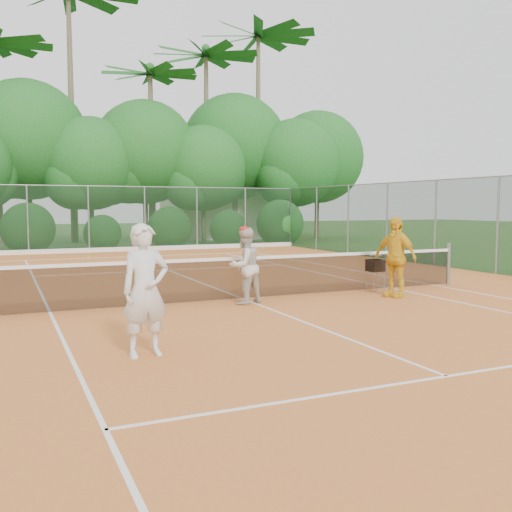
{
  "coord_description": "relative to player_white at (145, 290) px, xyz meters",
  "views": [
    {
      "loc": [
        -4.93,
        -11.68,
        2.1
      ],
      "look_at": [
        -0.23,
        -1.2,
        1.1
      ],
      "focal_mm": 40.0,
      "sensor_mm": 36.0,
      "label": 1
    }
  ],
  "objects": [
    {
      "name": "court_markings",
      "position": [
        3.14,
        3.94,
        -0.92
      ],
      "size": [
        11.03,
        23.83,
        0.01
      ],
      "color": "white",
      "rests_on": "clay_court"
    },
    {
      "name": "player_yellow",
      "position": [
        6.44,
        2.82,
        -0.0
      ],
      "size": [
        0.75,
        1.17,
        1.85
      ],
      "primitive_type": "imported",
      "rotation": [
        0.0,
        0.0,
        -1.27
      ],
      "color": "yellow",
      "rests_on": "clay_court"
    },
    {
      "name": "stray_ball_a",
      "position": [
        3.72,
        14.88,
        -0.89
      ],
      "size": [
        0.07,
        0.07,
        0.07
      ],
      "primitive_type": "sphere",
      "color": "#B1CF30",
      "rests_on": "clay_court"
    },
    {
      "name": "fence_back",
      "position": [
        3.14,
        18.94,
        0.57
      ],
      "size": [
        18.07,
        0.07,
        3.0
      ],
      "color": "#19381E",
      "rests_on": "clay_court"
    },
    {
      "name": "clay_court",
      "position": [
        3.14,
        3.94,
        -0.94
      ],
      "size": [
        18.0,
        36.0,
        0.02
      ],
      "primitive_type": "cube",
      "color": "orange",
      "rests_on": "ground"
    },
    {
      "name": "player_center_grp",
      "position": [
        2.92,
        3.37,
        -0.1
      ],
      "size": [
        0.95,
        0.84,
        1.66
      ],
      "color": "beige",
      "rests_on": "clay_court"
    },
    {
      "name": "player_white",
      "position": [
        0.0,
        0.0,
        0.0
      ],
      "size": [
        0.72,
        0.52,
        1.85
      ],
      "primitive_type": "imported",
      "rotation": [
        0.0,
        0.0,
        0.12
      ],
      "color": "silver",
      "rests_on": "clay_court"
    },
    {
      "name": "tennis_net",
      "position": [
        3.14,
        3.94,
        -0.41
      ],
      "size": [
        11.97,
        0.1,
        1.1
      ],
      "color": "gray",
      "rests_on": "clay_court"
    },
    {
      "name": "ground",
      "position": [
        3.14,
        3.94,
        -0.95
      ],
      "size": [
        120.0,
        120.0,
        0.0
      ],
      "primitive_type": "plane",
      "color": "#274E1B",
      "rests_on": "ground"
    },
    {
      "name": "club_building",
      "position": [
        12.14,
        27.94,
        0.55
      ],
      "size": [
        8.0,
        5.0,
        3.0
      ],
      "primitive_type": "cube",
      "color": "beige",
      "rests_on": "ground"
    },
    {
      "name": "tropical_treeline",
      "position": [
        4.57,
        24.16,
        4.17
      ],
      "size": [
        32.1,
        8.49,
        15.03
      ],
      "color": "brown",
      "rests_on": "ground"
    },
    {
      "name": "stray_ball_b",
      "position": [
        1.38,
        15.86,
        -0.89
      ],
      "size": [
        0.07,
        0.07,
        0.07
      ],
      "primitive_type": "sphere",
      "color": "#D6E635",
      "rests_on": "clay_court"
    },
    {
      "name": "ball_hopper",
      "position": [
        6.52,
        3.67,
        -0.3
      ],
      "size": [
        0.35,
        0.35,
        0.79
      ],
      "rotation": [
        0.0,
        0.0,
        -0.39
      ],
      "color": "gray",
      "rests_on": "clay_court"
    },
    {
      "name": "stray_ball_c",
      "position": [
        6.56,
        14.96,
        -0.89
      ],
      "size": [
        0.07,
        0.07,
        0.07
      ],
      "primitive_type": "sphere",
      "color": "yellow",
      "rests_on": "clay_court"
    }
  ]
}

